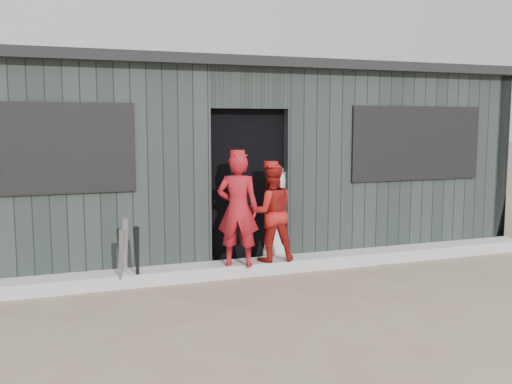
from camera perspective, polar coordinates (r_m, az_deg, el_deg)
name	(u,v)px	position (r m, az deg, el deg)	size (l,w,h in m)	color
ground	(322,321)	(5.45, 6.58, -12.67)	(80.00, 80.00, 0.00)	#756051
curb	(255,267)	(7.04, -0.06, -7.48)	(8.00, 0.36, 0.15)	#A9A9A4
bat_left	(125,252)	(6.52, -12.95, -5.89)	(0.07, 0.07, 0.81)	#9C9CA4
bat_mid	(121,260)	(6.38, -13.36, -6.61)	(0.07, 0.07, 0.72)	gray
bat_right	(137,257)	(6.42, -11.80, -6.41)	(0.07, 0.07, 0.74)	black
player_red_left	(238,209)	(6.67, -1.83, -1.75)	(0.49, 0.32, 1.34)	maroon
player_red_right	(271,212)	(6.92, 1.49, -2.06)	(0.58, 0.45, 1.19)	maroon
player_grey_back	(277,217)	(7.42, 2.10, -2.50)	(0.60, 0.39, 1.22)	silver
dugout	(217,160)	(8.44, -3.93, 3.24)	(8.30, 3.30, 2.62)	black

